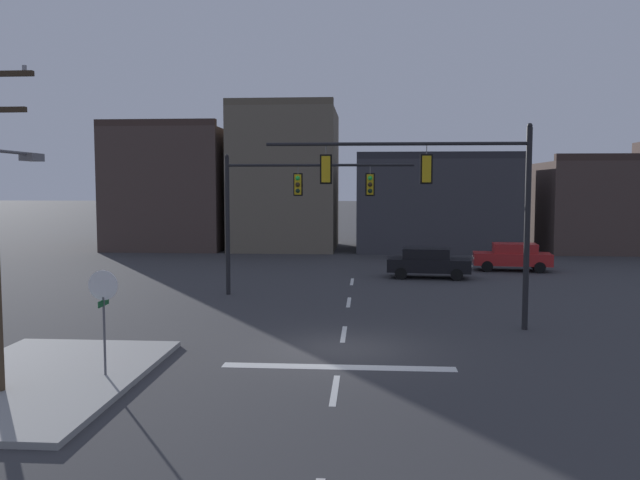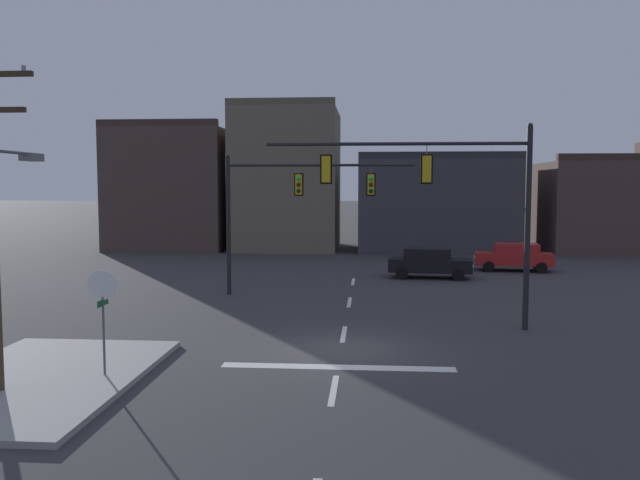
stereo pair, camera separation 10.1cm
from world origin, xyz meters
The scene contains 10 objects.
ground_plane centered at (0.00, 0.00, 0.00)m, with size 400.00×400.00×0.00m, color #353538.
sidewalk_near_corner centered at (-7.48, -4.00, 0.07)m, with size 5.00×8.00×0.15m, color gray.
stop_bar_paint centered at (0.00, -2.00, 0.00)m, with size 6.40×0.50×0.01m, color silver.
lane_centreline centered at (0.00, 2.00, 0.00)m, with size 0.16×26.40×0.01m.
signal_mast_near_side centered at (3.57, 3.16, 4.79)m, with size 9.05×0.39×7.06m.
signal_mast_far_side centered at (-2.99, 9.64, 4.39)m, with size 8.48×0.35×6.37m.
stop_sign centered at (-5.87, -3.63, 2.14)m, with size 0.76×0.64×2.83m.
car_lot_nearside centered at (4.06, 15.72, 0.86)m, with size 4.59×2.28×1.61m.
car_lot_middle centered at (9.28, 19.09, 0.86)m, with size 4.59×2.29×1.61m.
building_row centered at (5.48, 32.97, 4.32)m, with size 51.23×13.07×11.29m.
Camera 2 is at (0.85, -19.37, 4.93)m, focal length 36.47 mm.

